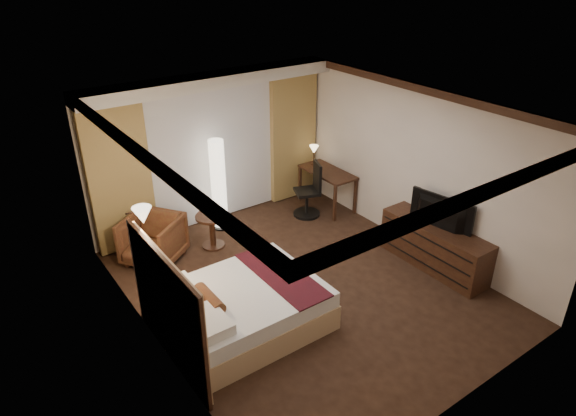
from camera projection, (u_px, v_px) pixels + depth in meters
floor at (304, 286)px, 7.69m from camera, size 4.50×5.50×0.01m
ceiling at (306, 110)px, 6.45m from camera, size 4.50×5.50×0.01m
back_wall at (211, 149)px, 9.06m from camera, size 4.50×0.02×2.70m
left_wall at (150, 258)px, 5.90m from camera, size 0.02×5.50×2.70m
right_wall at (416, 169)px, 8.23m from camera, size 0.02×5.50×2.70m
crown_molding at (306, 115)px, 6.48m from camera, size 4.50×5.50×0.12m
soffit at (213, 80)px, 8.30m from camera, size 4.50×0.50×0.20m
curtain_sheer at (213, 155)px, 9.04m from camera, size 2.48×0.04×2.45m
curtain_left_drape at (120, 179)px, 8.12m from camera, size 1.00×0.14×2.45m
curtain_right_drape at (293, 137)px, 9.88m from camera, size 1.00×0.14×2.45m
wall_sconce at (143, 215)px, 6.24m from camera, size 0.24×0.24×0.24m
bed at (244, 308)px, 6.75m from camera, size 2.01×1.57×0.59m
headboard at (168, 309)px, 6.02m from camera, size 0.12×1.87×1.50m
armchair at (153, 238)px, 8.12m from camera, size 1.11×1.12×0.85m
side_table at (212, 231)px, 8.58m from camera, size 0.53×0.53×0.58m
floor_lamp at (218, 185)px, 8.93m from camera, size 0.35×0.35×1.67m
desk at (327, 189)px, 9.85m from camera, size 0.55×1.16×0.75m
desk_lamp at (314, 156)px, 9.91m from camera, size 0.18×0.18×0.34m
office_chair at (307, 190)px, 9.48m from camera, size 0.65×0.65×1.04m
dresser at (434, 246)px, 8.02m from camera, size 0.50×1.82×0.71m
television at (439, 210)px, 7.71m from camera, size 0.76×1.12×0.14m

